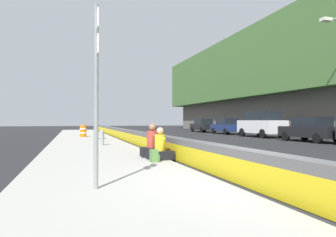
% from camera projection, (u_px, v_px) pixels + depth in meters
% --- Properties ---
extents(ground_plane, '(160.00, 160.00, 0.00)m').
position_uv_depth(ground_plane, '(246.00, 189.00, 6.61)').
color(ground_plane, '#232326').
rests_on(ground_plane, ground).
extents(sidewalk_strip, '(80.00, 4.40, 0.14)m').
position_uv_depth(sidewalk_strip, '(124.00, 194.00, 5.82)').
color(sidewalk_strip, '#A8A59E').
rests_on(sidewalk_strip, ground_plane).
extents(jersey_barrier, '(76.00, 0.45, 0.85)m').
position_uv_depth(jersey_barrier, '(246.00, 169.00, 6.61)').
color(jersey_barrier, '#545456').
rests_on(jersey_barrier, ground_plane).
extents(route_sign_post, '(0.44, 0.09, 3.60)m').
position_uv_depth(route_sign_post, '(96.00, 83.00, 5.98)').
color(route_sign_post, gray).
rests_on(route_sign_post, sidewalk_strip).
extents(fire_hydrant, '(0.26, 0.46, 0.88)m').
position_uv_depth(fire_hydrant, '(102.00, 137.00, 16.41)').
color(fire_hydrant, gray).
rests_on(fire_hydrant, sidewalk_strip).
extents(seated_person_foreground, '(0.79, 0.89, 1.10)m').
position_uv_depth(seated_person_foreground, '(160.00, 149.00, 10.47)').
color(seated_person_foreground, black).
rests_on(seated_person_foreground, sidewalk_strip).
extents(seated_person_middle, '(0.81, 0.93, 1.22)m').
position_uv_depth(seated_person_middle, '(153.00, 146.00, 11.32)').
color(seated_person_middle, black).
rests_on(seated_person_middle, sidewalk_strip).
extents(backpack, '(0.32, 0.28, 0.40)m').
position_uv_depth(backpack, '(154.00, 156.00, 9.81)').
color(backpack, '#4C7A3D').
rests_on(backpack, sidewalk_strip).
extents(construction_barrel, '(0.54, 0.54, 0.95)m').
position_uv_depth(construction_barrel, '(83.00, 131.00, 24.87)').
color(construction_barrel, orange).
rests_on(construction_barrel, sidewalk_strip).
extents(parked_car_third, '(4.57, 2.08, 1.71)m').
position_uv_depth(parked_car_third, '(311.00, 129.00, 21.07)').
color(parked_car_third, black).
rests_on(parked_car_third, ground_plane).
extents(parked_car_fourth, '(4.84, 2.14, 2.28)m').
position_uv_depth(parked_car_fourth, '(261.00, 124.00, 26.87)').
color(parked_car_fourth, silver).
rests_on(parked_car_fourth, ground_plane).
extents(parked_car_midline, '(4.53, 2.01, 1.71)m').
position_uv_depth(parked_car_midline, '(227.00, 126.00, 33.07)').
color(parked_car_midline, navy).
rests_on(parked_car_midline, ground_plane).
extents(parked_car_far, '(4.53, 2.02, 1.71)m').
position_uv_depth(parked_car_far, '(203.00, 125.00, 38.95)').
color(parked_car_far, black).
rests_on(parked_car_far, ground_plane).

